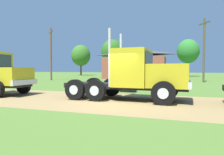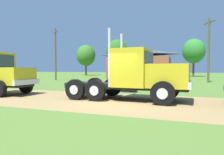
{
  "view_description": "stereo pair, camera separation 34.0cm",
  "coord_description": "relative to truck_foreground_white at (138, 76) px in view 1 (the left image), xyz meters",
  "views": [
    {
      "loc": [
        3.48,
        -10.48,
        1.7
      ],
      "look_at": [
        -0.26,
        0.31,
        1.25
      ],
      "focal_mm": 33.33,
      "sensor_mm": 36.0,
      "label": 1
    },
    {
      "loc": [
        3.8,
        -10.36,
        1.7
      ],
      "look_at": [
        -0.26,
        0.31,
        1.25
      ],
      "focal_mm": 33.33,
      "sensor_mm": 36.0,
      "label": 2
    }
  ],
  "objects": [
    {
      "name": "tree_mid",
      "position": [
        -13.97,
        36.11,
        4.57
      ],
      "size": [
        5.29,
        5.29,
        8.84
      ],
      "color": "#513823",
      "rests_on": "ground_plane"
    },
    {
      "name": "ground_plane",
      "position": [
        -1.11,
        -0.79,
        -1.35
      ],
      "size": [
        200.0,
        200.0,
        0.0
      ],
      "primitive_type": "plane",
      "color": "#53772D"
    },
    {
      "name": "dirt_track",
      "position": [
        -1.11,
        -0.79,
        -1.34
      ],
      "size": [
        120.0,
        6.62,
        0.01
      ],
      "primitive_type": "cube",
      "color": "#9E804E",
      "rests_on": "ground_plane"
    },
    {
      "name": "tree_left",
      "position": [
        -24.89,
        40.88,
        4.21
      ],
      "size": [
        5.32,
        5.32,
        8.5
      ],
      "color": "#513823",
      "rests_on": "ground_plane"
    },
    {
      "name": "tree_right",
      "position": [
        3.25,
        40.76,
        4.56
      ],
      "size": [
        5.13,
        5.13,
        8.75
      ],
      "color": "#513823",
      "rests_on": "ground_plane"
    },
    {
      "name": "utility_pole_near",
      "position": [
        -17.05,
        16.03,
        2.91
      ],
      "size": [
        1.76,
        1.54,
        8.02
      ],
      "color": "brown",
      "rests_on": "ground_plane"
    },
    {
      "name": "truck_foreground_white",
      "position": [
        0.0,
        0.0,
        0.0
      ],
      "size": [
        7.09,
        2.88,
        3.86
      ],
      "color": "black",
      "rests_on": "ground_plane"
    },
    {
      "name": "utility_pole_far",
      "position": [
        4.8,
        18.2,
        3.04
      ],
      "size": [
        1.25,
        1.96,
        8.26
      ],
      "color": "brown",
      "rests_on": "ground_plane"
    },
    {
      "name": "visitor_far_side",
      "position": [
        -12.9,
        5.26,
        -0.36
      ],
      "size": [
        0.55,
        0.48,
        1.79
      ],
      "color": "gold",
      "rests_on": "ground_plane"
    },
    {
      "name": "shed_building",
      "position": [
        -6.22,
        26.89,
        1.29
      ],
      "size": [
        11.7,
        7.96,
        5.48
      ],
      "color": "#974D38",
      "rests_on": "ground_plane"
    }
  ]
}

